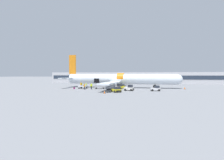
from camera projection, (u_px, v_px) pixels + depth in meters
name	position (u px, v px, depth m)	size (l,w,h in m)	color
ground_plane	(120.00, 89.00, 50.77)	(500.00, 500.00, 0.00)	slate
terminal_strip	(133.00, 78.00, 86.32)	(82.81, 9.04, 5.26)	#B2B2B7
airplane	(119.00, 79.00, 55.40)	(37.40, 32.38, 10.75)	silver
baggage_tug_lead	(116.00, 90.00, 41.50)	(2.73, 2.84, 1.36)	yellow
baggage_tug_mid	(120.00, 87.00, 50.72)	(2.73, 3.33, 1.46)	yellow
baggage_tug_rear	(156.00, 89.00, 44.57)	(2.74, 2.02, 1.39)	silver
baggage_tug_spare	(129.00, 88.00, 45.46)	(2.63, 2.20, 1.58)	silver
baggage_cart_loading	(83.00, 87.00, 51.87)	(3.54, 1.97, 1.11)	silver
baggage_cart_queued	(100.00, 87.00, 51.55)	(4.09, 2.59, 1.03)	#999BA0
ground_crew_loader_a	(84.00, 86.00, 49.00)	(0.43, 0.59, 1.68)	#2D2D33
ground_crew_loader_b	(91.00, 86.00, 49.84)	(0.62, 0.46, 1.78)	black
ground_crew_driver	(82.00, 85.00, 55.08)	(0.42, 0.56, 1.62)	black
ground_crew_supervisor	(86.00, 85.00, 54.19)	(0.45, 0.56, 1.61)	#1E2338
ground_crew_helper	(81.00, 85.00, 54.00)	(0.58, 0.61, 1.86)	#1E2338
suitcase_on_tarmac_upright	(74.00, 88.00, 50.62)	(0.50, 0.36, 0.59)	#721951
safety_cone_nose	(185.00, 88.00, 50.13)	(0.61, 0.61, 0.75)	black
safety_cone_engine_left	(105.00, 92.00, 38.85)	(0.54, 0.54, 0.68)	black
safety_cone_wingtip	(116.00, 89.00, 47.46)	(0.47, 0.47, 0.62)	black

